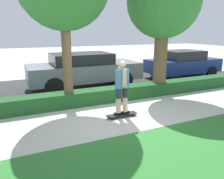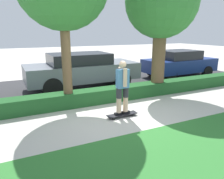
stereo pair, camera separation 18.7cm
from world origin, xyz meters
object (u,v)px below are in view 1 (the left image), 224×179
(parked_car_middle, at_px, (84,69))
(parked_car_rear, at_px, (183,63))
(skater_person, at_px, (122,87))
(tree_mid, at_px, (163,3))
(skateboard, at_px, (122,115))

(parked_car_middle, height_order, parked_car_rear, parked_car_middle)
(skater_person, height_order, tree_mid, tree_mid)
(parked_car_middle, xyz_separation_m, parked_car_rear, (5.52, 0.05, -0.07))
(skateboard, height_order, tree_mid, tree_mid)
(skater_person, bearing_deg, parked_car_middle, 89.44)
(skateboard, distance_m, skater_person, 0.84)
(tree_mid, bearing_deg, skater_person, -147.07)
(skateboard, height_order, parked_car_rear, parked_car_rear)
(skateboard, bearing_deg, tree_mid, 32.93)
(skateboard, distance_m, tree_mid, 4.39)
(parked_car_middle, bearing_deg, skater_person, -91.19)
(skateboard, relative_size, parked_car_middle, 0.19)
(tree_mid, bearing_deg, parked_car_rear, 35.36)
(skateboard, relative_size, tree_mid, 0.19)
(parked_car_rear, bearing_deg, skateboard, -147.68)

